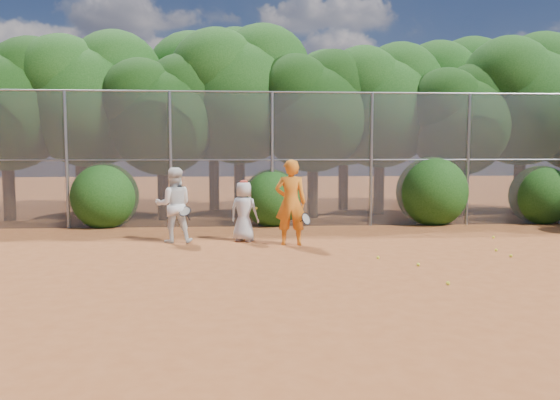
{
  "coord_description": "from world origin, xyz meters",
  "views": [
    {
      "loc": [
        -1.85,
        -10.28,
        2.22
      ],
      "look_at": [
        -1.0,
        2.5,
        1.1
      ],
      "focal_mm": 35.0,
      "sensor_mm": 36.0,
      "label": 1
    }
  ],
  "objects": [
    {
      "name": "tree_1",
      "position": [
        -6.94,
        8.54,
        4.16
      ],
      "size": [
        4.64,
        4.03,
        6.35
      ],
      "color": "black",
      "rests_on": "ground"
    },
    {
      "name": "ground",
      "position": [
        0.0,
        0.0,
        0.0
      ],
      "size": [
        80.0,
        80.0,
        0.0
      ],
      "primitive_type": "plane",
      "color": "brown",
      "rests_on": "ground"
    },
    {
      "name": "player_yellow",
      "position": [
        -0.73,
        2.66,
        1.03
      ],
      "size": [
        0.89,
        0.62,
        2.06
      ],
      "rotation": [
        0.0,
        0.0,
        3.09
      ],
      "color": "orange",
      "rests_on": "ground"
    },
    {
      "name": "fence_back",
      "position": [
        -0.12,
        6.0,
        2.05
      ],
      "size": [
        20.05,
        0.09,
        4.03
      ],
      "color": "gray",
      "rests_on": "ground"
    },
    {
      "name": "tree_12",
      "position": [
        6.56,
        11.24,
        4.51
      ],
      "size": [
        5.02,
        4.37,
        6.88
      ],
      "color": "black",
      "rests_on": "ground"
    },
    {
      "name": "bush_3",
      "position": [
        7.5,
        6.3,
        0.95
      ],
      "size": [
        1.9,
        1.9,
        1.9
      ],
      "primitive_type": "sphere",
      "color": "#153F0F",
      "rests_on": "ground"
    },
    {
      "name": "tree_9",
      "position": [
        -7.94,
        10.84,
        4.34
      ],
      "size": [
        4.83,
        4.2,
        6.62
      ],
      "color": "black",
      "rests_on": "ground"
    },
    {
      "name": "tree_7",
      "position": [
        8.06,
        8.64,
        4.28
      ],
      "size": [
        4.77,
        4.14,
        6.53
      ],
      "color": "black",
      "rests_on": "ground"
    },
    {
      "name": "ball_1",
      "position": [
        3.8,
        1.45,
        0.03
      ],
      "size": [
        0.07,
        0.07,
        0.07
      ],
      "primitive_type": "sphere",
      "color": "yellow",
      "rests_on": "ground"
    },
    {
      "name": "bush_1",
      "position": [
        -1.0,
        6.3,
        0.9
      ],
      "size": [
        1.8,
        1.8,
        1.8
      ],
      "primitive_type": "sphere",
      "color": "#153F0F",
      "rests_on": "ground"
    },
    {
      "name": "tree_6",
      "position": [
        5.55,
        8.03,
        3.47
      ],
      "size": [
        3.86,
        3.36,
        5.29
      ],
      "color": "black",
      "rests_on": "ground"
    },
    {
      "name": "player_white",
      "position": [
        -3.57,
        3.21,
        0.93
      ],
      "size": [
        0.98,
        0.86,
        1.85
      ],
      "rotation": [
        0.0,
        0.0,
        3.26
      ],
      "color": "white",
      "rests_on": "ground"
    },
    {
      "name": "tree_5",
      "position": [
        3.06,
        9.04,
        4.05
      ],
      "size": [
        4.51,
        3.92,
        6.17
      ],
      "color": "black",
      "rests_on": "ground"
    },
    {
      "name": "ball_2",
      "position": [
        1.56,
        -1.51,
        0.03
      ],
      "size": [
        0.07,
        0.07,
        0.07
      ],
      "primitive_type": "sphere",
      "color": "yellow",
      "rests_on": "ground"
    },
    {
      "name": "ball_0",
      "position": [
        0.94,
        0.77,
        0.03
      ],
      "size": [
        0.07,
        0.07,
        0.07
      ],
      "primitive_type": "sphere",
      "color": "yellow",
      "rests_on": "ground"
    },
    {
      "name": "tree_2",
      "position": [
        -4.45,
        7.83,
        3.58
      ],
      "size": [
        3.99,
        3.47,
        5.47
      ],
      "color": "black",
      "rests_on": "ground"
    },
    {
      "name": "ball_5",
      "position": [
        4.59,
        3.26,
        0.03
      ],
      "size": [
        0.07,
        0.07,
        0.07
      ],
      "primitive_type": "sphere",
      "color": "yellow",
      "rests_on": "ground"
    },
    {
      "name": "ball_4",
      "position": [
        1.54,
        0.01,
        0.03
      ],
      "size": [
        0.07,
        0.07,
        0.07
      ],
      "primitive_type": "sphere",
      "color": "yellow",
      "rests_on": "ground"
    },
    {
      "name": "bush_0",
      "position": [
        -6.0,
        6.3,
        1.0
      ],
      "size": [
        2.0,
        2.0,
        2.0
      ],
      "primitive_type": "sphere",
      "color": "#153F0F",
      "rests_on": "ground"
    },
    {
      "name": "tree_10",
      "position": [
        -2.93,
        11.05,
        4.63
      ],
      "size": [
        5.15,
        4.48,
        7.06
      ],
      "color": "black",
      "rests_on": "ground"
    },
    {
      "name": "bush_2",
      "position": [
        4.0,
        6.3,
        1.1
      ],
      "size": [
        2.2,
        2.2,
        2.2
      ],
      "primitive_type": "sphere",
      "color": "#153F0F",
      "rests_on": "ground"
    },
    {
      "name": "tree_4",
      "position": [
        0.55,
        8.24,
        3.76
      ],
      "size": [
        4.19,
        3.64,
        5.73
      ],
      "color": "black",
      "rests_on": "ground"
    },
    {
      "name": "tree_0",
      "position": [
        -9.44,
        8.04,
        3.93
      ],
      "size": [
        4.38,
        3.81,
        6.0
      ],
      "color": "black",
      "rests_on": "ground"
    },
    {
      "name": "tree_11",
      "position": [
        2.06,
        10.64,
        4.16
      ],
      "size": [
        4.64,
        4.03,
        6.35
      ],
      "color": "black",
      "rests_on": "ground"
    },
    {
      "name": "player_teen",
      "position": [
        -1.85,
        3.28,
        0.76
      ],
      "size": [
        0.87,
        0.74,
        1.53
      ],
      "rotation": [
        0.0,
        0.0,
        2.71
      ],
      "color": "silver",
      "rests_on": "ground"
    },
    {
      "name": "ball_3",
      "position": [
        3.8,
        0.78,
        0.03
      ],
      "size": [
        0.07,
        0.07,
        0.07
      ],
      "primitive_type": "sphere",
      "color": "yellow",
      "rests_on": "ground"
    },
    {
      "name": "tree_3",
      "position": [
        -1.94,
        8.84,
        4.4
      ],
      "size": [
        4.89,
        4.26,
        6.7
      ],
      "color": "black",
      "rests_on": "ground"
    }
  ]
}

